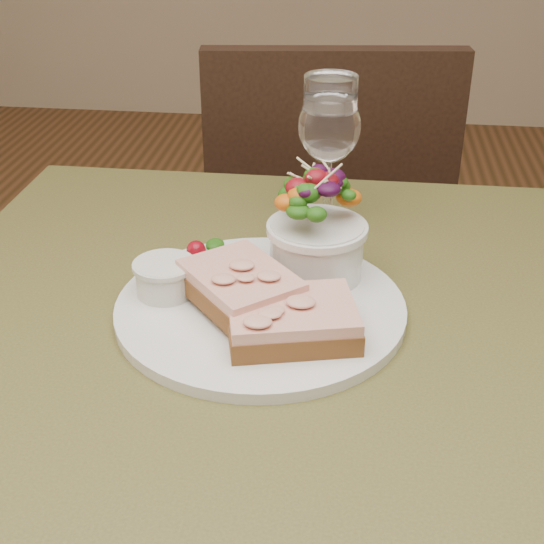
# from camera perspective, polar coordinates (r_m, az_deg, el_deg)

# --- Properties ---
(cafe_table) EXTENTS (0.80, 0.80, 0.75)m
(cafe_table) POSITION_cam_1_polar(r_m,az_deg,el_deg) (0.82, 0.69, -10.23)
(cafe_table) COLOR #423E1C
(cafe_table) RESTS_ON ground
(chair_far) EXTENTS (0.46, 0.46, 0.90)m
(chair_far) POSITION_cam_1_polar(r_m,az_deg,el_deg) (1.62, 3.55, -3.54)
(chair_far) COLOR black
(chair_far) RESTS_ON ground
(dinner_plate) EXTENTS (0.30, 0.30, 0.01)m
(dinner_plate) POSITION_cam_1_polar(r_m,az_deg,el_deg) (0.78, -0.87, -2.72)
(dinner_plate) COLOR white
(dinner_plate) RESTS_ON cafe_table
(sandwich_front) EXTENTS (0.14, 0.12, 0.03)m
(sandwich_front) POSITION_cam_1_polar(r_m,az_deg,el_deg) (0.72, 1.51, -3.63)
(sandwich_front) COLOR #4A2D13
(sandwich_front) RESTS_ON dinner_plate
(sandwich_back) EXTENTS (0.14, 0.15, 0.03)m
(sandwich_back) POSITION_cam_1_polar(r_m,az_deg,el_deg) (0.76, -2.38, -1.06)
(sandwich_back) COLOR #4A2D13
(sandwich_back) RESTS_ON dinner_plate
(ramekin) EXTENTS (0.06, 0.06, 0.04)m
(ramekin) POSITION_cam_1_polar(r_m,az_deg,el_deg) (0.79, -8.06, -0.33)
(ramekin) COLOR silver
(ramekin) RESTS_ON dinner_plate
(salad_bowl) EXTENTS (0.10, 0.10, 0.13)m
(salad_bowl) POSITION_cam_1_polar(r_m,az_deg,el_deg) (0.80, 3.43, 3.49)
(salad_bowl) COLOR white
(salad_bowl) RESTS_ON dinner_plate
(garnish) EXTENTS (0.05, 0.04, 0.02)m
(garnish) POSITION_cam_1_polar(r_m,az_deg,el_deg) (0.86, -5.01, 1.63)
(garnish) COLOR #163E0B
(garnish) RESTS_ON dinner_plate
(wine_glass) EXTENTS (0.08, 0.08, 0.18)m
(wine_glass) POSITION_cam_1_polar(r_m,az_deg,el_deg) (0.93, 4.34, 10.60)
(wine_glass) COLOR white
(wine_glass) RESTS_ON cafe_table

